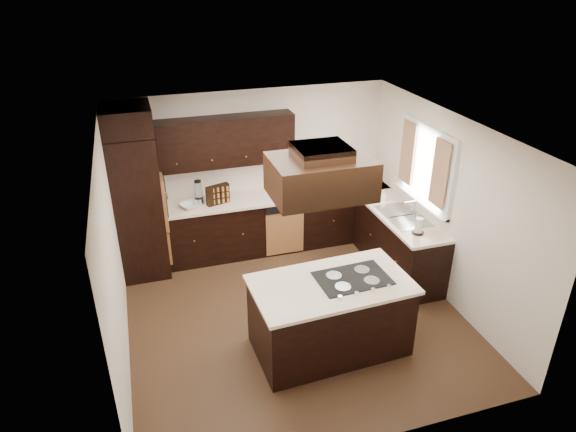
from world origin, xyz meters
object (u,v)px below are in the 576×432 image
at_px(range_hood, 321,177).
at_px(spice_rack, 218,194).
at_px(island, 330,317).
at_px(oven_column, 138,206).

distance_m(range_hood, spice_rack, 2.64).
bearing_deg(range_hood, island, -57.37).
height_order(range_hood, spice_rack, range_hood).
height_order(oven_column, range_hood, range_hood).
distance_m(island, spice_rack, 2.67).
distance_m(oven_column, island, 3.19).
distance_m(oven_column, range_hood, 3.13).
bearing_deg(island, range_hood, 119.97).
xyz_separation_m(oven_column, spice_rack, (1.14, 0.04, 0.01)).
distance_m(island, range_hood, 1.73).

